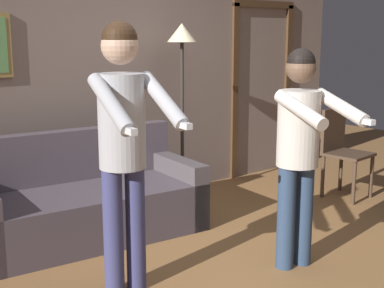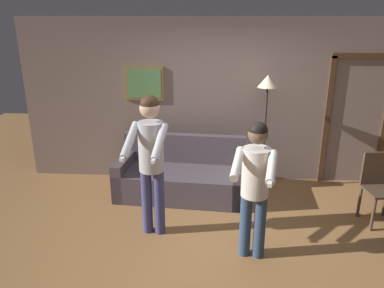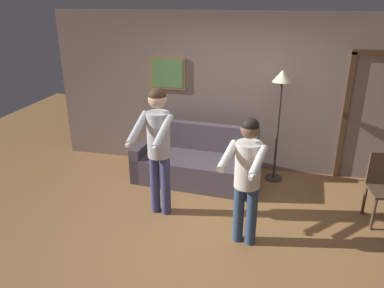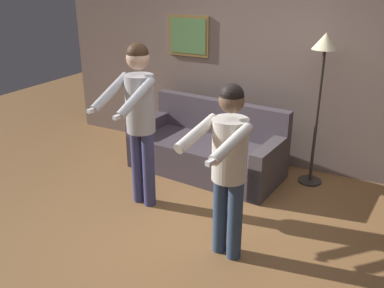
{
  "view_description": "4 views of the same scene",
  "coord_description": "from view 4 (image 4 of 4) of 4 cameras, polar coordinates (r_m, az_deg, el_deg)",
  "views": [
    {
      "loc": [
        -2.56,
        -2.67,
        1.68
      ],
      "look_at": [
        -0.47,
        0.01,
        0.99
      ],
      "focal_mm": 50.0,
      "sensor_mm": 36.0,
      "label": 1
    },
    {
      "loc": [
        -0.15,
        -3.89,
        2.62
      ],
      "look_at": [
        -0.38,
        0.11,
        1.23
      ],
      "focal_mm": 35.0,
      "sensor_mm": 36.0,
      "label": 2
    },
    {
      "loc": [
        0.55,
        -4.08,
        2.82
      ],
      "look_at": [
        -0.36,
        -0.08,
        1.18
      ],
      "focal_mm": 35.0,
      "sensor_mm": 36.0,
      "label": 3
    },
    {
      "loc": [
        1.58,
        -3.22,
        2.41
      ],
      "look_at": [
        -0.1,
        -0.09,
        0.97
      ],
      "focal_mm": 40.0,
      "sensor_mm": 36.0,
      "label": 4
    }
  ],
  "objects": [
    {
      "name": "back_wall_assembly",
      "position": [
        5.54,
        11.38,
        10.15
      ],
      "size": [
        6.4,
        0.1,
        2.6
      ],
      "color": "gray",
      "rests_on": "ground_plane"
    },
    {
      "name": "couch",
      "position": [
        5.45,
        2.09,
        -0.92
      ],
      "size": [
        1.96,
        1.0,
        0.87
      ],
      "color": "#4E444C",
      "rests_on": "ground_plane"
    },
    {
      "name": "ground_plane",
      "position": [
        4.33,
        1.72,
        -11.75
      ],
      "size": [
        12.0,
        12.0,
        0.0
      ],
      "primitive_type": "plane",
      "color": "olive"
    },
    {
      "name": "person_standing_left",
      "position": [
        4.42,
        -7.07,
        4.42
      ],
      "size": [
        0.49,
        0.71,
        1.77
      ],
      "color": "#3E4174",
      "rests_on": "ground_plane"
    },
    {
      "name": "torchiere_lamp",
      "position": [
        5.01,
        17.07,
        10.07
      ],
      "size": [
        0.29,
        0.29,
        1.79
      ],
      "color": "#332D28",
      "rests_on": "ground_plane"
    },
    {
      "name": "person_standing_right",
      "position": [
        3.57,
        4.86,
        -2.02
      ],
      "size": [
        0.52,
        0.71,
        1.59
      ],
      "color": "navy",
      "rests_on": "ground_plane"
    }
  ]
}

